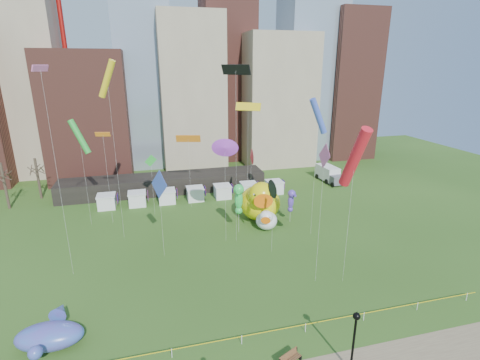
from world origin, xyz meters
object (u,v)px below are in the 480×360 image
object	(u,v)px
seahorse_green	(239,197)
box_truck	(329,174)
seahorse_purple	(291,199)
big_duck	(260,201)
park_bench	(290,358)
small_duck	(266,220)
whale_inflatable	(50,334)
lamppost	(354,335)

from	to	relation	value
seahorse_green	box_truck	xyz separation A→B (m)	(24.13, 18.45, -3.91)
seahorse_green	seahorse_purple	bearing A→B (deg)	25.79
seahorse_purple	big_duck	bearing A→B (deg)	140.38
big_duck	seahorse_purple	xyz separation A→B (m)	(4.28, -2.01, 0.67)
park_bench	box_truck	world-z (taller)	box_truck
seahorse_purple	box_truck	bearing A→B (deg)	32.98
small_duck	whale_inflatable	xyz separation A→B (m)	(-25.41, -17.22, -0.38)
big_duck	whale_inflatable	xyz separation A→B (m)	(-25.57, -20.83, -1.94)
small_duck	box_truck	xyz separation A→B (m)	(19.97, 18.51, 0.07)
small_duck	whale_inflatable	distance (m)	30.70
big_duck	box_truck	xyz separation A→B (m)	(19.81, 14.90, -1.49)
small_duck	park_bench	xyz separation A→B (m)	(-6.26, -24.43, -0.96)
small_duck	seahorse_purple	xyz separation A→B (m)	(4.44, 1.60, 2.22)
seahorse_purple	lamppost	distance (m)	28.55
park_bench	box_truck	xyz separation A→B (m)	(26.23, 42.93, 1.03)
seahorse_green	whale_inflatable	xyz separation A→B (m)	(-21.25, -17.28, -4.36)
whale_inflatable	box_truck	world-z (taller)	box_truck
big_duck	park_bench	bearing A→B (deg)	-91.26
box_truck	lamppost	bearing A→B (deg)	-119.64
small_duck	seahorse_green	size ratio (longest dim) A/B	0.65
small_duck	seahorse_green	xyz separation A→B (m)	(-4.16, 0.05, 3.98)
lamppost	box_truck	distance (m)	49.82
whale_inflatable	lamppost	world-z (taller)	lamppost
big_duck	lamppost	xyz separation A→B (m)	(-1.97, -29.87, 0.33)
park_bench	box_truck	distance (m)	50.32
seahorse_purple	seahorse_green	bearing A→B (deg)	175.73
park_bench	small_duck	bearing A→B (deg)	51.33
seahorse_green	whale_inflatable	size ratio (longest dim) A/B	1.00
box_truck	seahorse_purple	bearing A→B (deg)	-136.26
small_duck	lamppost	world-z (taller)	lamppost
big_duck	park_bench	xyz separation A→B (m)	(-6.42, -28.03, -2.51)
whale_inflatable	box_truck	bearing A→B (deg)	44.14
whale_inflatable	big_duck	bearing A→B (deg)	45.10
seahorse_purple	whale_inflatable	size ratio (longest dim) A/B	0.71
whale_inflatable	box_truck	size ratio (longest dim) A/B	0.98
whale_inflatable	park_bench	distance (m)	20.46
small_duck	lamppost	distance (m)	26.39
park_bench	box_truck	size ratio (longest dim) A/B	0.28
seahorse_green	whale_inflatable	distance (m)	27.73
seahorse_green	park_bench	distance (m)	25.06
seahorse_purple	lamppost	xyz separation A→B (m)	(-6.25, -27.86, -0.34)
small_duck	box_truck	size ratio (longest dim) A/B	0.64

